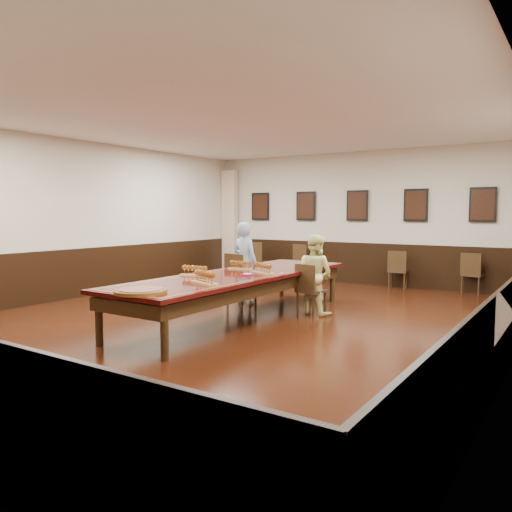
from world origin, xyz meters
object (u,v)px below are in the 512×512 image
Objects in this scene: chair_man at (241,279)px; spare_chair_b at (305,262)px; spare_chair_c at (398,270)px; spare_chair_d at (473,273)px; person_man at (245,263)px; person_woman at (315,274)px; conference_table at (239,282)px; spare_chair_a at (258,260)px; chair_woman at (311,289)px; carved_platter at (140,291)px.

chair_man is 3.65m from spare_chair_b.
spare_chair_d is (1.56, 0.18, 0.01)m from spare_chair_c.
spare_chair_b reaches higher than spare_chair_c.
person_man is 1.54m from person_woman.
spare_chair_d is at bearing -123.91° from chair_man.
chair_man is 0.71× the size of person_woman.
chair_man is at bearing 52.89° from spare_chair_d.
person_man reaches higher than spare_chair_b.
spare_chair_d is (3.98, 0.13, -0.02)m from spare_chair_b.
conference_table is at bearing 115.88° from spare_chair_b.
person_woman is 0.27× the size of conference_table.
person_woman is (1.53, -0.12, -0.10)m from person_man.
spare_chair_a reaches higher than spare_chair_b.
person_woman is (1.55, -0.01, 0.19)m from chair_man.
spare_chair_c is (1.85, 3.56, -0.05)m from chair_man.
spare_chair_a is 0.62× the size of person_man.
person_woman is (3.40, -3.41, 0.20)m from spare_chair_a.
chair_woman is 3.35m from carved_platter.
spare_chair_d is at bearing -124.58° from person_man.
chair_woman is at bearing 90.00° from person_woman.
spare_chair_b is at bearing -9.98° from spare_chair_c.
spare_chair_d reaches higher than conference_table.
spare_chair_b is 1.28× the size of carved_platter.
spare_chair_d is (5.27, 0.34, -0.04)m from spare_chair_a.
person_woman reaches higher than chair_woman.
person_woman is (-1.86, -3.75, 0.24)m from spare_chair_d.
person_man is 1.42m from conference_table.
spare_chair_b is 4.20m from person_woman.
chair_man is at bearing 53.67° from spare_chair_c.
conference_table is (2.59, -4.51, 0.13)m from spare_chair_a.
spare_chair_b is 0.68× the size of person_woman.
spare_chair_a is at bearing -35.66° from chair_woman.
person_woman is at bearing 68.85° from spare_chair_d.
chair_man is 0.31m from person_man.
spare_chair_c is 4.80m from conference_table.
spare_chair_b reaches higher than spare_chair_d.
spare_chair_d reaches higher than carved_platter.
conference_table is at bearing 66.40° from spare_chair_d.
spare_chair_d is at bearing -105.78° from chair_woman.
conference_table is (-0.81, -1.10, -0.07)m from person_woman.
person_woman is at bearing -172.05° from chair_man.
carved_platter is at bearing 104.71° from spare_chair_a.
spare_chair_b is 3.56m from person_man.
person_man reaches higher than chair_man.
spare_chair_b is 2.42m from spare_chair_c.
chair_woman is 1.29m from conference_table.
chair_woman is 1.57m from person_man.
spare_chair_a is at bearing 8.93° from spare_chair_d.
carved_platter is at bearing 75.54° from spare_chair_d.
person_woman is at bearing 130.72° from spare_chair_b.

